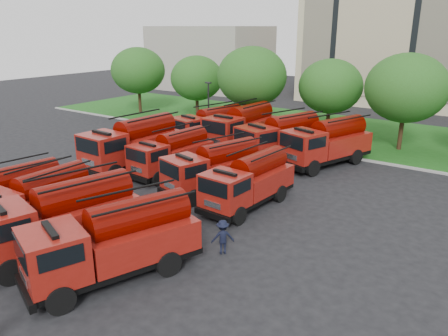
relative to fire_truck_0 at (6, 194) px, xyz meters
The scene contains 28 objects.
ground 8.65m from the fire_truck_0, 26.79° to the left, with size 140.00×140.00×0.00m, color black.
lawn 30.83m from the fire_truck_0, 75.69° to the left, with size 70.00×16.00×0.12m, color #174412.
curb 23.08m from the fire_truck_0, 70.71° to the left, with size 70.00×0.30×0.14m, color gray.
apartment_building 53.81m from the fire_truck_0, 79.49° to the left, with size 30.00×14.18×25.00m.
side_building 52.94m from the fire_truck_0, 115.08° to the left, with size 18.00×12.00×10.00m, color gray.
tree_0 30.81m from the fire_truck_0, 122.38° to the left, with size 6.30×6.30×7.70m.
tree_1 28.29m from the fire_truck_0, 107.36° to the left, with size 5.71×5.71×6.98m.
tree_2 25.64m from the fire_truck_0, 90.88° to the left, with size 6.72×6.72×8.22m.
tree_3 28.80m from the fire_truck_0, 76.65° to the left, with size 5.88×5.88×7.19m.
tree_4 29.89m from the fire_truck_0, 62.68° to the left, with size 6.55×6.55×8.01m.
lamp_post_0 21.23m from the fire_truck_0, 96.48° to the left, with size 0.60×0.25×5.11m.
fire_truck_0 is the anchor object (origin of this frame).
fire_truck_1 2.26m from the fire_truck_0, ahead, with size 2.47×6.49×2.94m.
fire_truck_2 5.62m from the fire_truck_0, ahead, with size 4.21×7.77×3.36m.
fire_truck_3 9.19m from the fire_truck_0, ahead, with size 4.70×7.56×3.26m.
fire_truck_4 10.31m from the fire_truck_0, 96.05° to the left, with size 3.24×8.12×3.64m.
fire_truck_5 11.06m from the fire_truck_0, 79.01° to the left, with size 2.81×6.74×3.00m.
fire_truck_6 11.80m from the fire_truck_0, 55.84° to the left, with size 4.07×7.17×3.10m.
fire_truck_7 13.17m from the fire_truck_0, 43.04° to the left, with size 2.76×6.77×3.02m.
fire_truck_8 18.61m from the fire_truck_0, 91.04° to the left, with size 4.05×7.61×3.30m.
fire_truck_9 19.68m from the fire_truck_0, 83.30° to the left, with size 3.16×8.01×3.59m.
fire_truck_10 19.51m from the fire_truck_0, 69.98° to the left, with size 4.78×8.04×3.47m.
fire_truck_11 21.59m from the fire_truck_0, 61.93° to the left, with size 4.93×8.05×3.47m.
firefighter_1 5.77m from the fire_truck_0, 29.83° to the right, with size 0.84×0.46×1.73m, color #B8130E.
firefighter_2 9.50m from the fire_truck_0, 15.29° to the left, with size 1.02×0.58×1.73m, color black.
firefighter_3 12.24m from the fire_truck_0, 17.14° to the left, with size 1.06×0.55×1.64m, color black.
firefighter_4 4.23m from the fire_truck_0, 92.55° to the left, with size 0.90×0.59×1.85m, color black.
firefighter_5 14.48m from the fire_truck_0, 46.79° to the left, with size 1.81×0.78×1.95m, color #B8130E.
Camera 1 is at (14.38, -14.86, 9.94)m, focal length 35.00 mm.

